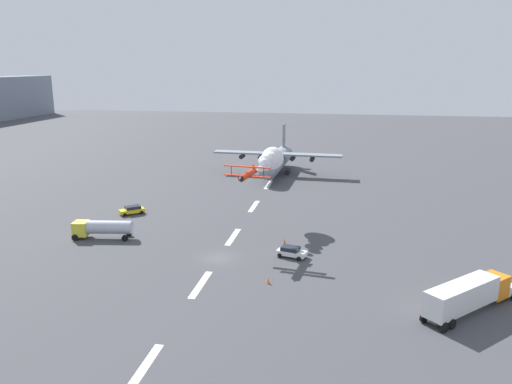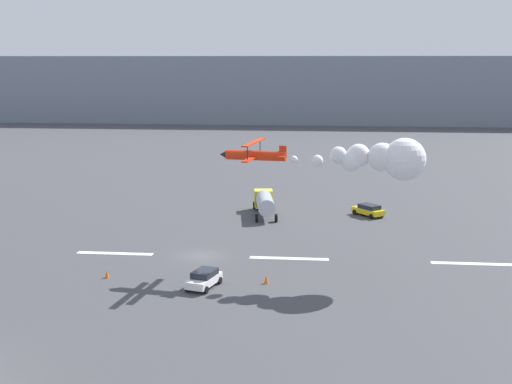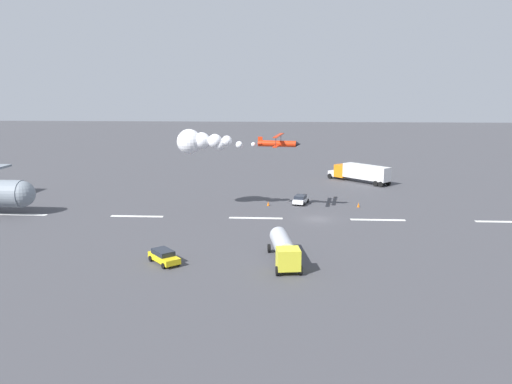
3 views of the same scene
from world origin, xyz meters
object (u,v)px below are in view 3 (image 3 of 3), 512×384
object	(u,v)px
airport_staff_sedan	(164,256)
traffic_cone_far	(268,203)
semi_truck_orange	(360,172)
stunt_biplane_red	(204,142)
fuel_tanker_truck	(284,248)
traffic_cone_near	(358,205)
followme_car_yellow	(301,199)

from	to	relation	value
airport_staff_sedan	traffic_cone_far	bearing A→B (deg)	-109.70
semi_truck_orange	traffic_cone_far	distance (m)	28.98
stunt_biplane_red	fuel_tanker_truck	distance (m)	28.97
traffic_cone_near	fuel_tanker_truck	bearing A→B (deg)	67.08
traffic_cone_far	airport_staff_sedan	bearing A→B (deg)	70.30
semi_truck_orange	traffic_cone_near	world-z (taller)	semi_truck_orange
traffic_cone_near	stunt_biplane_red	bearing A→B (deg)	8.81
followme_car_yellow	fuel_tanker_truck	bearing A→B (deg)	85.12
stunt_biplane_red	semi_truck_orange	size ratio (longest dim) A/B	1.60
fuel_tanker_truck	traffic_cone_far	bearing A→B (deg)	-84.39
stunt_biplane_red	fuel_tanker_truck	world-z (taller)	stunt_biplane_red
fuel_tanker_truck	semi_truck_orange	bearing A→B (deg)	-106.66
stunt_biplane_red	airport_staff_sedan	distance (m)	27.25
semi_truck_orange	traffic_cone_far	size ratio (longest dim) A/B	16.00
fuel_tanker_truck	traffic_cone_far	xyz separation A→B (m)	(2.79, -28.37, -1.37)
stunt_biplane_red	airport_staff_sedan	xyz separation A→B (m)	(0.62, 25.29, -10.11)
fuel_tanker_truck	traffic_cone_far	world-z (taller)	fuel_tanker_truck
semi_truck_orange	fuel_tanker_truck	bearing A→B (deg)	73.34
traffic_cone_far	followme_car_yellow	bearing A→B (deg)	-162.88
fuel_tanker_truck	airport_staff_sedan	size ratio (longest dim) A/B	2.07
stunt_biplane_red	semi_truck_orange	world-z (taller)	stunt_biplane_red
stunt_biplane_red	followme_car_yellow	size ratio (longest dim) A/B	4.31
airport_staff_sedan	stunt_biplane_red	bearing A→B (deg)	-91.40
semi_truck_orange	fuel_tanker_truck	distance (m)	53.22
airport_staff_sedan	semi_truck_orange	bearing A→B (deg)	-118.80
traffic_cone_near	semi_truck_orange	bearing A→B (deg)	-98.32
stunt_biplane_red	airport_staff_sedan	world-z (taller)	stunt_biplane_red
semi_truck_orange	traffic_cone_far	xyz separation A→B (m)	(18.05, 22.61, -1.75)
traffic_cone_near	traffic_cone_far	distance (m)	14.71
followme_car_yellow	semi_truck_orange	bearing A→B (deg)	-121.20
stunt_biplane_red	traffic_cone_far	distance (m)	14.98
airport_staff_sedan	traffic_cone_near	size ratio (longest dim) A/B	6.03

